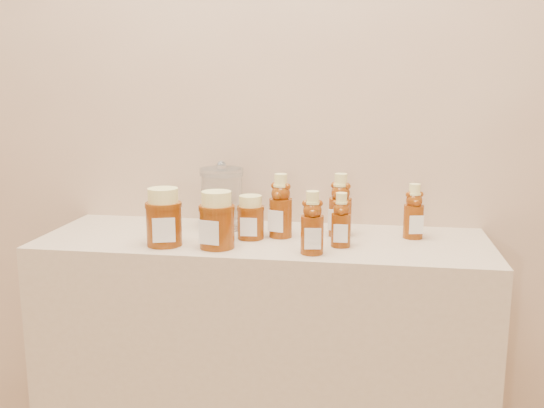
% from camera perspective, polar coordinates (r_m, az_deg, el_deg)
% --- Properties ---
extents(wall_back, '(3.50, 0.02, 2.70)m').
position_cam_1_polar(wall_back, '(1.78, 0.25, 12.64)').
color(wall_back, tan).
rests_on(wall_back, ground).
extents(display_table, '(1.20, 0.40, 0.90)m').
position_cam_1_polar(display_table, '(1.80, -0.79, -17.19)').
color(display_table, '#C3AE8F').
rests_on(display_table, ground).
extents(bear_bottle_back_left, '(0.08, 0.08, 0.20)m').
position_cam_1_polar(bear_bottle_back_left, '(1.62, 0.82, 0.24)').
color(bear_bottle_back_left, '#652808').
rests_on(bear_bottle_back_left, display_table).
extents(bear_bottle_back_mid, '(0.08, 0.08, 0.19)m').
position_cam_1_polar(bear_bottle_back_mid, '(1.65, 6.46, 0.29)').
color(bear_bottle_back_mid, '#652808').
rests_on(bear_bottle_back_mid, display_table).
extents(bear_bottle_back_right, '(0.07, 0.07, 0.17)m').
position_cam_1_polar(bear_bottle_back_right, '(1.66, 13.21, -0.33)').
color(bear_bottle_back_right, '#652808').
rests_on(bear_bottle_back_right, display_table).
extents(bear_bottle_front_left, '(0.07, 0.07, 0.18)m').
position_cam_1_polar(bear_bottle_front_left, '(1.47, 3.81, -1.37)').
color(bear_bottle_front_left, '#652808').
rests_on(bear_bottle_front_left, display_table).
extents(bear_bottle_front_right, '(0.06, 0.06, 0.16)m').
position_cam_1_polar(bear_bottle_front_right, '(1.54, 6.52, -1.15)').
color(bear_bottle_front_right, '#652808').
rests_on(bear_bottle_front_right, display_table).
extents(honey_jar_left, '(0.12, 0.12, 0.15)m').
position_cam_1_polar(honey_jar_left, '(1.57, -10.15, -1.20)').
color(honey_jar_left, '#652808').
rests_on(honey_jar_left, display_table).
extents(honey_jar_back, '(0.08, 0.08, 0.12)m').
position_cam_1_polar(honey_jar_back, '(1.62, -2.03, -1.24)').
color(honey_jar_back, '#652808').
rests_on(honey_jar_back, display_table).
extents(honey_jar_front, '(0.11, 0.11, 0.14)m').
position_cam_1_polar(honey_jar_front, '(1.53, -5.22, -1.48)').
color(honey_jar_front, '#652808').
rests_on(honey_jar_front, display_table).
extents(glass_canister, '(0.13, 0.13, 0.19)m').
position_cam_1_polar(glass_canister, '(1.72, -4.74, 0.75)').
color(glass_canister, white).
rests_on(glass_canister, display_table).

